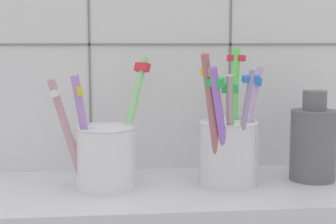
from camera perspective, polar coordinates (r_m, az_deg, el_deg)
counter_slab at (r=73.79cm, az=0.07°, el=-8.69°), size 64.00×22.00×2.00cm
tile_wall_back at (r=82.79cm, az=-0.84°, el=8.14°), size 64.00×2.20×45.00cm
toothbrush_cup_left at (r=72.83cm, az=-6.69°, el=-4.35°), size 13.89×9.62×17.41cm
toothbrush_cup_right at (r=74.20cm, az=6.45°, el=-3.68°), size 9.85×11.30×18.63cm
ceramic_vase at (r=78.90cm, az=15.09°, el=-3.09°), size 6.39×6.39×12.72cm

